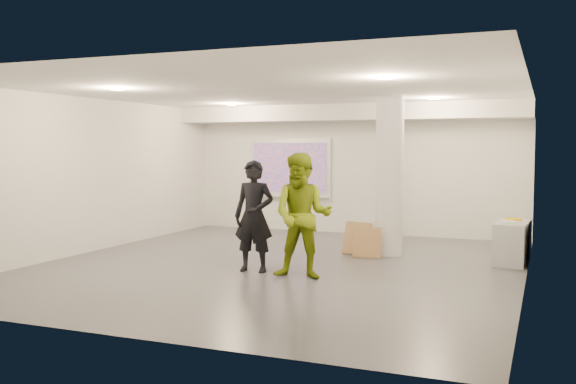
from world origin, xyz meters
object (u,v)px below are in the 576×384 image
at_px(man, 303,216).
at_px(credenza, 512,242).
at_px(column, 389,176).
at_px(projection_screen, 290,168).
at_px(woman, 254,216).

bearing_deg(man, credenza, 33.76).
bearing_deg(credenza, man, -133.75).
distance_m(column, man, 2.81).
bearing_deg(projection_screen, man, -66.08).
bearing_deg(woman, man, -17.75).
distance_m(column, projection_screen, 4.08).
xyz_separation_m(column, man, (-0.74, -2.66, -0.52)).
bearing_deg(woman, projection_screen, 100.61).
xyz_separation_m(column, credenza, (2.22, 0.01, -1.14)).
relative_size(woman, man, 0.94).
relative_size(column, woman, 1.64).
xyz_separation_m(credenza, man, (-2.96, -2.67, 0.61)).
distance_m(projection_screen, credenza, 6.05).
bearing_deg(column, woman, -124.41).
xyz_separation_m(column, projection_screen, (-3.10, 2.65, 0.03)).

